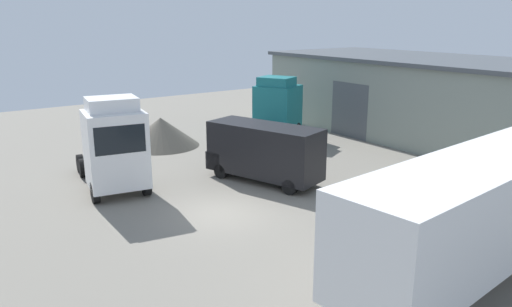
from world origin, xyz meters
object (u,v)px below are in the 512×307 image
delivery_van_black (262,151)px  tractor_unit_teal (274,110)px  tractor_unit_white (115,148)px  container_trailer_grey (476,212)px  gravel_pile (161,132)px

delivery_van_black → tractor_unit_teal: size_ratio=0.92×
tractor_unit_white → delivery_van_black: tractor_unit_white is taller
tractor_unit_white → container_trailer_grey: size_ratio=0.60×
gravel_pile → tractor_unit_white: bearing=-38.5°
tractor_unit_teal → delivery_van_black: bearing=-156.8°
delivery_van_black → gravel_pile: 9.30m
tractor_unit_white → container_trailer_grey: (14.38, 4.86, 0.53)m
gravel_pile → delivery_van_black: bearing=6.2°
container_trailer_grey → gravel_pile: (-21.08, 0.46, -1.71)m
tractor_unit_teal → gravel_pile: tractor_unit_teal is taller
tractor_unit_white → container_trailer_grey: 15.19m
tractor_unit_white → delivery_van_black: bearing=77.8°
delivery_van_black → tractor_unit_white: bearing=50.3°
container_trailer_grey → gravel_pile: container_trailer_grey is taller
tractor_unit_white → container_trailer_grey: tractor_unit_white is taller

